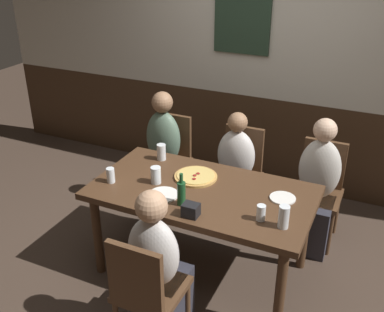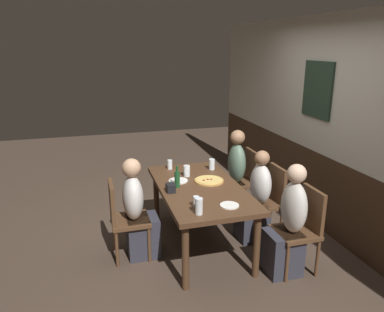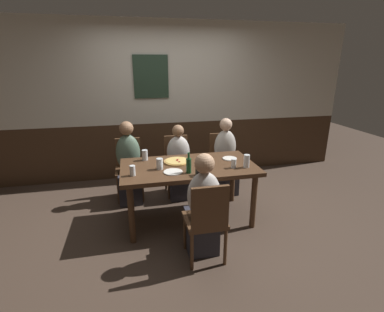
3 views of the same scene
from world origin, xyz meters
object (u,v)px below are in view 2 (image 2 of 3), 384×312
object	(u,v)px
person_mid_near	(138,216)
pint_glass_stout	(196,202)
chair_left_far	(244,178)
plate_white_large	(178,181)
dining_table	(200,193)
person_left_far	(233,179)
chair_mid_far	(269,198)
highball_clear	(199,207)
condiment_caddy	(171,188)
person_right_far	(288,228)
pizza	(209,180)
plate_white_small	(229,205)
person_mid_far	(256,203)
beer_glass_half	(212,165)
tumbler_short	(187,171)
chair_mid_near	(123,216)
chair_right_far	(302,225)
beer_bottle_green	(177,179)
pint_glass_amber	(170,165)

from	to	relation	value
person_mid_near	pint_glass_stout	world-z (taller)	person_mid_near
chair_left_far	plate_white_large	size ratio (longest dim) A/B	3.98
dining_table	person_mid_near	xyz separation A→B (m)	(0.00, -0.70, -0.18)
person_left_far	plate_white_large	size ratio (longest dim) A/B	5.32
chair_mid_far	highball_clear	size ratio (longest dim) A/B	5.56
condiment_caddy	person_right_far	bearing A→B (deg)	57.92
pizza	plate_white_small	distance (m)	0.69
person_mid_far	plate_white_small	xyz separation A→B (m)	(0.58, -0.57, 0.29)
beer_glass_half	person_left_far	bearing A→B (deg)	119.11
chair_left_far	tumbler_short	distance (m)	1.03
person_mid_far	chair_mid_near	bearing A→B (deg)	-90.00
chair_right_far	beer_bottle_green	world-z (taller)	beer_bottle_green
pint_glass_amber	chair_mid_near	bearing A→B (deg)	-44.73
person_mid_near	pint_glass_stout	distance (m)	0.78
chair_mid_far	plate_white_small	distance (m)	0.97
beer_glass_half	highball_clear	world-z (taller)	highball_clear
chair_mid_far	beer_glass_half	xyz separation A→B (m)	(-0.51, -0.55, 0.30)
person_mid_far	plate_white_large	size ratio (longest dim) A/B	4.94
chair_left_far	person_mid_far	bearing A→B (deg)	-12.81
chair_left_far	highball_clear	world-z (taller)	highball_clear
person_mid_near	person_right_far	distance (m)	1.57
person_right_far	beer_glass_half	size ratio (longest dim) A/B	8.50
chair_left_far	chair_right_far	bearing A→B (deg)	0.00
pizza	beer_bottle_green	size ratio (longest dim) A/B	1.37
chair_left_far	pint_glass_amber	distance (m)	1.09
chair_mid_near	condiment_caddy	world-z (taller)	chair_mid_near
dining_table	highball_clear	world-z (taller)	highball_clear
person_mid_far	pizza	distance (m)	0.64
plate_white_small	person_left_far	bearing A→B (deg)	156.11
person_mid_far	beer_bottle_green	bearing A→B (deg)	-93.08
person_mid_near	tumbler_short	world-z (taller)	person_mid_near
beer_glass_half	plate_white_large	world-z (taller)	beer_glass_half
person_right_far	plate_white_large	world-z (taller)	person_right_far
dining_table	person_right_far	world-z (taller)	person_right_far
person_left_far	pint_glass_amber	distance (m)	0.94
beer_glass_half	highball_clear	bearing A→B (deg)	-24.31
beer_glass_half	chair_right_far	bearing A→B (deg)	23.81
chair_left_far	beer_bottle_green	world-z (taller)	beer_bottle_green
chair_mid_far	highball_clear	world-z (taller)	highball_clear
chair_mid_near	person_mid_near	xyz separation A→B (m)	(0.00, 0.16, -0.02)
condiment_caddy	pint_glass_stout	bearing A→B (deg)	18.89
chair_left_far	pint_glass_stout	size ratio (longest dim) A/B	7.92
pint_glass_stout	highball_clear	xyz separation A→B (m)	(0.16, -0.02, 0.02)
dining_table	chair_left_far	distance (m)	1.14
dining_table	beer_glass_half	size ratio (longest dim) A/B	12.10
highball_clear	beer_bottle_green	bearing A→B (deg)	-177.63
tumbler_short	pint_glass_amber	bearing A→B (deg)	-157.02
person_right_far	condiment_caddy	distance (m)	1.27
beer_glass_half	condiment_caddy	xyz separation A→B (m)	(0.58, -0.66, -0.01)
tumbler_short	plate_white_large	world-z (taller)	tumbler_short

